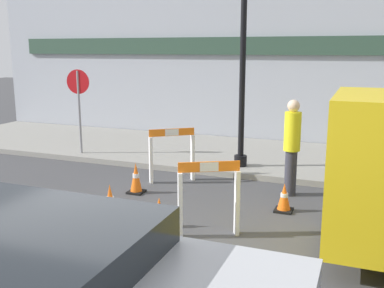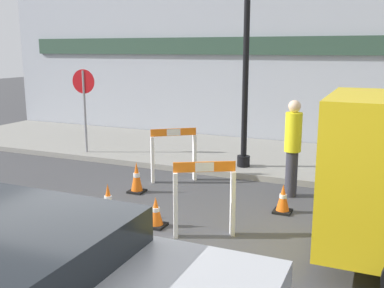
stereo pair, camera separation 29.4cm
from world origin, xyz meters
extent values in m
plane|color=#424244|center=(0.00, 0.00, 0.00)|extent=(60.00, 60.00, 0.00)
cube|color=gray|center=(0.00, 6.41, 0.06)|extent=(18.00, 3.82, 0.13)
cube|color=#A3A8B2|center=(0.00, 8.40, 2.75)|extent=(18.00, 0.12, 5.50)
cube|color=#2D4738|center=(0.00, 8.29, 2.80)|extent=(16.20, 0.10, 0.50)
cylinder|color=black|center=(0.33, 5.10, 0.25)|extent=(0.29, 0.29, 0.24)
cylinder|color=black|center=(0.33, 5.10, 2.85)|extent=(0.13, 0.13, 5.43)
cylinder|color=gray|center=(-3.78, 4.89, 1.16)|extent=(0.06, 0.06, 2.06)
cylinder|color=red|center=(-3.78, 4.89, 1.92)|extent=(0.60, 0.09, 0.60)
cube|color=white|center=(0.47, 1.27, 0.49)|extent=(0.12, 0.14, 0.98)
cube|color=white|center=(1.21, 1.67, 0.49)|extent=(0.12, 0.14, 0.98)
cube|color=orange|center=(0.84, 1.47, 1.06)|extent=(0.80, 0.45, 0.15)
cube|color=white|center=(0.84, 1.47, 1.06)|extent=(0.25, 0.16, 0.14)
cube|color=white|center=(-0.44, 4.10, 0.48)|extent=(0.13, 0.14, 0.97)
cube|color=white|center=(-1.15, 3.56, 0.48)|extent=(0.13, 0.14, 0.97)
cube|color=orange|center=(-0.79, 3.83, 1.04)|extent=(0.77, 0.59, 0.15)
cube|color=white|center=(-0.79, 3.83, 1.04)|extent=(0.25, 0.19, 0.14)
cube|color=black|center=(-0.87, 1.52, 0.02)|extent=(0.30, 0.30, 0.04)
cone|color=orange|center=(-0.87, 1.52, 0.31)|extent=(0.23, 0.23, 0.54)
cylinder|color=white|center=(-0.87, 1.52, 0.34)|extent=(0.13, 0.13, 0.08)
cube|color=black|center=(-1.12, 2.87, 0.02)|extent=(0.30, 0.30, 0.04)
cone|color=orange|center=(-1.12, 2.87, 0.32)|extent=(0.23, 0.22, 0.56)
cylinder|color=white|center=(-1.12, 2.87, 0.35)|extent=(0.13, 0.13, 0.08)
cube|color=black|center=(1.70, 2.89, 0.02)|extent=(0.30, 0.30, 0.04)
cone|color=orange|center=(1.70, 2.89, 0.27)|extent=(0.23, 0.22, 0.46)
cylinder|color=white|center=(1.70, 2.89, 0.29)|extent=(0.13, 0.13, 0.06)
cube|color=black|center=(0.02, 1.50, 0.02)|extent=(0.30, 0.30, 0.04)
cone|color=orange|center=(0.02, 1.50, 0.26)|extent=(0.22, 0.23, 0.44)
cylinder|color=white|center=(0.02, 1.50, 0.28)|extent=(0.13, 0.13, 0.06)
cylinder|color=#33333D|center=(1.65, 3.82, 0.43)|extent=(0.31, 0.31, 0.86)
cylinder|color=yellow|center=(1.65, 3.82, 1.23)|extent=(0.43, 0.43, 0.72)
sphere|color=beige|center=(1.65, 3.82, 1.70)|extent=(0.32, 0.32, 0.23)
camera|label=1|loc=(2.88, -4.43, 2.72)|focal=42.00mm
camera|label=2|loc=(3.15, -4.32, 2.72)|focal=42.00mm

